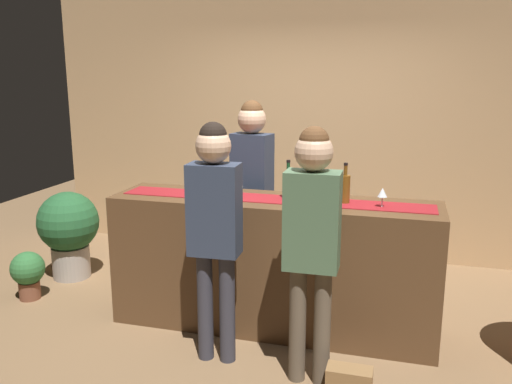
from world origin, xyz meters
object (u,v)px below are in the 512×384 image
object	(u,v)px
bartender	(252,176)
potted_plant_tall	(69,229)
handbag	(349,384)
wine_glass_mid_counter	(239,183)
customer_sipping	(312,230)
customer_browsing	(215,218)
wine_bottle_green	(288,185)
wine_glass_near_customer	(211,183)
wine_bottle_amber	(345,188)
wine_glass_far_end	(382,193)
potted_plant_small	(28,272)

from	to	relation	value
bartender	potted_plant_tall	bearing A→B (deg)	14.80
potted_plant_tall	handbag	world-z (taller)	potted_plant_tall
bartender	potted_plant_tall	distance (m)	1.93
handbag	wine_glass_mid_counter	bearing A→B (deg)	138.34
bartender	customer_sipping	world-z (taller)	bartender
customer_sipping	customer_browsing	distance (m)	0.68
customer_sipping	handbag	bearing A→B (deg)	-29.70
bartender	wine_bottle_green	bearing A→B (deg)	140.76
wine_glass_near_customer	potted_plant_tall	distance (m)	1.87
wine_bottle_green	customer_sipping	distance (m)	0.81
wine_bottle_amber	wine_glass_far_end	bearing A→B (deg)	-11.65
wine_glass_mid_counter	potted_plant_small	bearing A→B (deg)	-176.96
wine_bottle_green	potted_plant_small	bearing A→B (deg)	-176.95
wine_glass_far_end	customer_sipping	distance (m)	0.78
wine_bottle_amber	bartender	xyz separation A→B (m)	(-0.87, 0.55, -0.06)
customer_sipping	customer_browsing	world-z (taller)	same
wine_bottle_green	wine_glass_near_customer	world-z (taller)	wine_bottle_green
potted_plant_tall	wine_glass_mid_counter	bearing A→B (deg)	-13.61
wine_glass_far_end	wine_bottle_amber	bearing A→B (deg)	168.35
wine_glass_far_end	wine_glass_near_customer	bearing A→B (deg)	-179.75
bartender	potted_plant_tall	world-z (taller)	bartender
wine_glass_mid_counter	handbag	xyz separation A→B (m)	(0.98, -0.87, -1.04)
wine_glass_near_customer	bartender	world-z (taller)	bartender
wine_glass_mid_counter	potted_plant_tall	bearing A→B (deg)	166.39
wine_bottle_amber	customer_sipping	bearing A→B (deg)	-99.24
customer_sipping	potted_plant_small	world-z (taller)	customer_sipping
customer_browsing	handbag	world-z (taller)	customer_browsing
wine_bottle_amber	potted_plant_small	size ratio (longest dim) A/B	0.70
customer_sipping	handbag	size ratio (longest dim) A/B	5.99
potted_plant_tall	wine_bottle_amber	bearing A→B (deg)	-9.44
wine_glass_mid_counter	wine_bottle_amber	bearing A→B (deg)	0.49
wine_glass_mid_counter	handbag	world-z (taller)	wine_glass_mid_counter
wine_bottle_amber	wine_glass_near_customer	world-z (taller)	wine_bottle_amber
wine_glass_mid_counter	potted_plant_small	size ratio (longest dim) A/B	0.33
wine_bottle_amber	handbag	xyz separation A→B (m)	(0.16, -0.88, -1.04)
wine_bottle_green	wine_glass_mid_counter	distance (m)	0.39
wine_bottle_green	bartender	distance (m)	0.70
wine_bottle_green	bartender	world-z (taller)	bartender
customer_browsing	wine_glass_mid_counter	bearing A→B (deg)	89.69
customer_browsing	wine_glass_far_end	bearing A→B (deg)	25.72
bartender	potted_plant_small	distance (m)	2.17
wine_glass_far_end	potted_plant_tall	size ratio (longest dim) A/B	0.17
wine_glass_mid_counter	wine_glass_near_customer	bearing A→B (deg)	-165.28
wine_glass_mid_counter	handbag	size ratio (longest dim) A/B	0.51
potted_plant_tall	potted_plant_small	world-z (taller)	potted_plant_tall
wine_bottle_amber	potted_plant_tall	world-z (taller)	wine_bottle_amber
wine_bottle_green	wine_glass_far_end	xyz separation A→B (m)	(0.70, -0.07, -0.01)
wine_glass_mid_counter	potted_plant_small	xyz separation A→B (m)	(-1.94, -0.10, -0.89)
wine_bottle_amber	bartender	bearing A→B (deg)	147.56
customer_browsing	handbag	bearing A→B (deg)	-17.16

